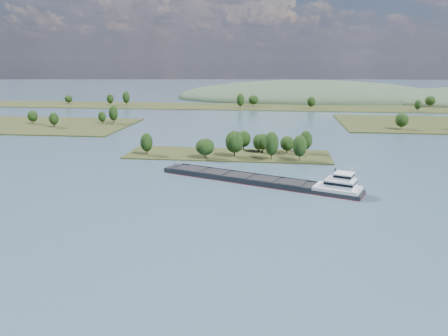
# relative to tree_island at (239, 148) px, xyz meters

# --- Properties ---
(ground) EXTENTS (1800.00, 1800.00, 0.00)m
(ground) POSITION_rel_tree_island_xyz_m (-5.93, -58.68, -3.86)
(ground) COLOR #3B5467
(ground) RESTS_ON ground
(tree_island) EXTENTS (100.00, 30.24, 14.31)m
(tree_island) POSITION_rel_tree_island_xyz_m (0.00, 0.00, 0.00)
(tree_island) COLOR #2B3216
(tree_island) RESTS_ON ground
(back_shoreline) EXTENTS (900.00, 60.00, 15.59)m
(back_shoreline) POSITION_rel_tree_island_xyz_m (3.71, 221.04, -3.13)
(back_shoreline) COLOR #2B3216
(back_shoreline) RESTS_ON ground
(hill_west) EXTENTS (320.00, 160.00, 44.00)m
(hill_west) POSITION_rel_tree_island_xyz_m (54.07, 321.32, -3.86)
(hill_west) COLOR #334630
(hill_west) RESTS_ON ground
(cargo_barge) EXTENTS (78.54, 38.28, 10.91)m
(cargo_barge) POSITION_rel_tree_island_xyz_m (16.01, -48.18, -2.49)
(cargo_barge) COLOR black
(cargo_barge) RESTS_ON ground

